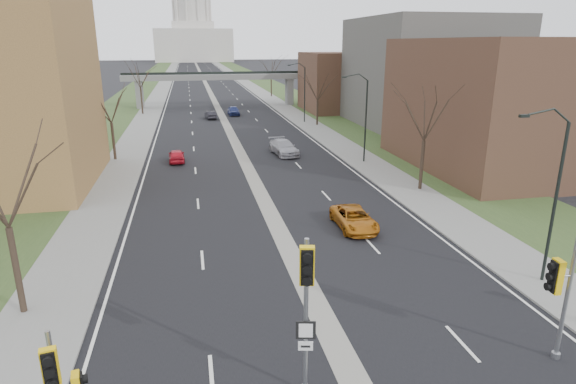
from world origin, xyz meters
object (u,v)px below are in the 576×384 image
object	(u,v)px
car_left_near	(177,156)
car_right_near	(354,218)
signal_pole_right	(571,270)
car_right_far	(233,111)
signal_pole_median	(306,293)
car_left_far	(210,115)
car_right_mid	(284,147)

from	to	relation	value
car_left_near	car_right_near	xyz separation A→B (m)	(11.65, -21.04, 0.00)
signal_pole_right	car_right_far	xyz separation A→B (m)	(-5.81, 67.81, -3.10)
car_left_near	car_right_near	bearing A→B (deg)	116.74
car_left_near	car_right_near	distance (m)	24.05
signal_pole_median	car_left_far	distance (m)	64.40
car_right_near	car_right_mid	world-z (taller)	car_right_mid
car_left_near	car_right_far	world-z (taller)	car_right_far
car_right_far	car_right_near	bearing A→B (deg)	-87.84
car_right_mid	car_right_near	bearing A→B (deg)	-96.82
car_right_near	car_right_far	size ratio (longest dim) A/B	1.08
signal_pole_median	car_left_near	bearing A→B (deg)	110.09
car_left_near	car_right_far	size ratio (longest dim) A/B	0.88
signal_pole_median	car_right_near	size ratio (longest dim) A/B	1.21
car_left_near	car_right_near	world-z (taller)	car_right_near
signal_pole_right	car_left_far	bearing A→B (deg)	103.11
signal_pole_right	car_right_far	size ratio (longest dim) A/B	1.34
car_right_mid	car_right_far	distance (m)	31.01
car_left_far	car_right_far	distance (m)	5.33
car_left_far	signal_pole_median	bearing A→B (deg)	82.90
car_right_far	car_left_far	bearing A→B (deg)	-139.59
car_right_mid	car_right_far	bearing A→B (deg)	86.99
signal_pole_median	car_left_far	bearing A→B (deg)	102.44
car_left_near	car_right_mid	distance (m)	11.37
car_right_far	car_right_mid	bearing A→B (deg)	-86.25
signal_pole_median	car_left_far	size ratio (longest dim) A/B	1.52
signal_pole_median	car_right_near	world-z (taller)	signal_pole_median
signal_pole_right	car_left_near	xyz separation A→B (m)	(-14.58, 35.75, -3.20)
signal_pole_right	car_left_far	size ratio (longest dim) A/B	1.55
car_left_far	car_right_near	distance (m)	50.06
car_right_near	signal_pole_median	bearing A→B (deg)	-114.72
car_left_far	car_right_near	world-z (taller)	car_right_near
car_left_near	car_right_mid	world-z (taller)	car_right_mid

